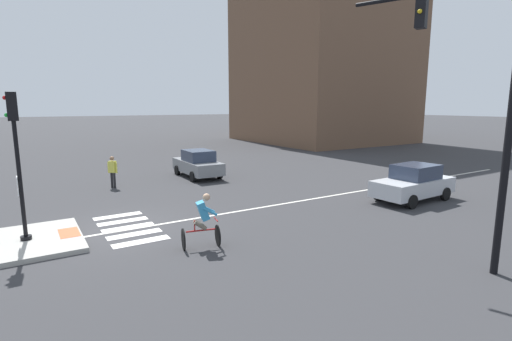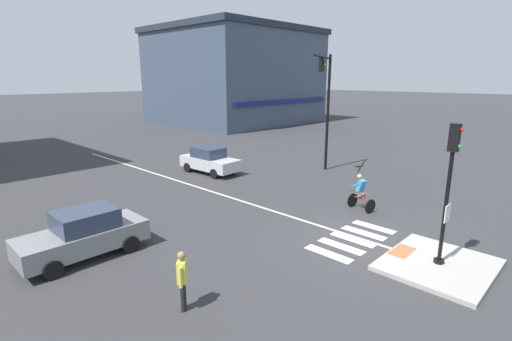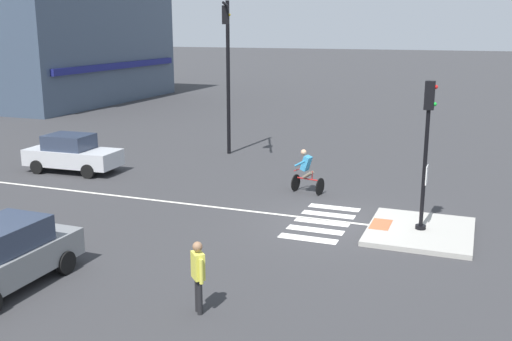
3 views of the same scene
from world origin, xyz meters
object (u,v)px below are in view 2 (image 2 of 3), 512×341
(car_silver_eastbound_far, at_px, (210,160))
(cyclist, at_px, (361,192))
(car_grey_cross_left, at_px, (84,234))
(pedestrian_at_curb_left, at_px, (182,276))
(signal_pole, at_px, (449,182))
(traffic_light_mast, at_px, (326,98))

(car_silver_eastbound_far, height_order, cyclist, cyclist)
(car_silver_eastbound_far, xyz_separation_m, car_grey_cross_left, (-10.44, -6.02, 0.00))
(cyclist, relative_size, pedestrian_at_curb_left, 1.01)
(signal_pole, height_order, car_silver_eastbound_far, signal_pole)
(traffic_light_mast, relative_size, cyclist, 4.39)
(signal_pole, xyz_separation_m, car_grey_cross_left, (-7.60, 9.05, -2.06))
(traffic_light_mast, bearing_deg, cyclist, -132.69)
(car_grey_cross_left, distance_m, pedestrian_at_curb_left, 5.01)
(traffic_light_mast, distance_m, car_grey_cross_left, 16.25)
(car_grey_cross_left, bearing_deg, cyclist, -22.53)
(traffic_light_mast, xyz_separation_m, cyclist, (-4.97, -5.39, -3.84))
(signal_pole, distance_m, traffic_light_mast, 13.00)
(traffic_light_mast, relative_size, car_grey_cross_left, 1.79)
(traffic_light_mast, bearing_deg, car_silver_eastbound_far, 136.10)
(pedestrian_at_curb_left, bearing_deg, cyclist, 2.85)
(signal_pole, height_order, traffic_light_mast, traffic_light_mast)
(signal_pole, distance_m, cyclist, 5.92)
(pedestrian_at_curb_left, bearing_deg, signal_pole, -29.78)
(cyclist, xyz_separation_m, pedestrian_at_curb_left, (-10.28, -0.51, 0.11))
(signal_pole, relative_size, cyclist, 2.69)
(car_silver_eastbound_far, height_order, pedestrian_at_curb_left, pedestrian_at_curb_left)
(signal_pole, distance_m, pedestrian_at_curb_left, 8.39)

